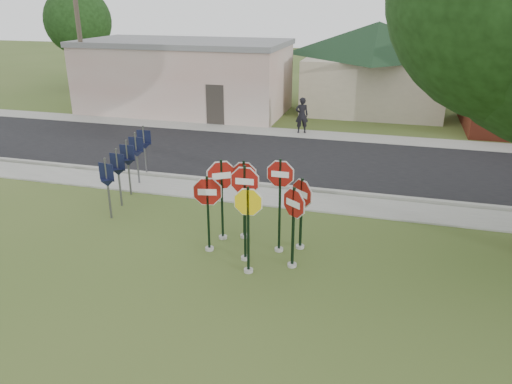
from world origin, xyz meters
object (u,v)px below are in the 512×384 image
(stop_sign_center, at_px, (245,200))
(pedestrian, at_px, (302,115))
(stop_sign_left, at_px, (208,204))
(utility_pole_near, at_px, (79,28))
(stop_sign_yellow, at_px, (248,220))

(stop_sign_center, height_order, pedestrian, stop_sign_center)
(stop_sign_left, distance_m, utility_pole_near, 19.20)
(stop_sign_left, bearing_deg, stop_sign_center, -12.23)
(stop_sign_center, height_order, stop_sign_yellow, stop_sign_center)
(stop_sign_yellow, relative_size, stop_sign_left, 1.06)
(pedestrian, bearing_deg, stop_sign_center, 75.02)
(stop_sign_yellow, bearing_deg, pedestrian, 95.25)
(stop_sign_center, relative_size, stop_sign_left, 1.20)
(stop_sign_center, distance_m, stop_sign_left, 1.19)
(utility_pole_near, bearing_deg, stop_sign_left, -47.41)
(stop_sign_yellow, relative_size, utility_pole_near, 0.25)
(utility_pole_near, relative_size, pedestrian, 5.24)
(stop_sign_yellow, xyz_separation_m, pedestrian, (-1.28, 13.99, -0.49))
(pedestrian, bearing_deg, stop_sign_left, 70.24)
(stop_sign_center, relative_size, utility_pole_near, 0.29)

